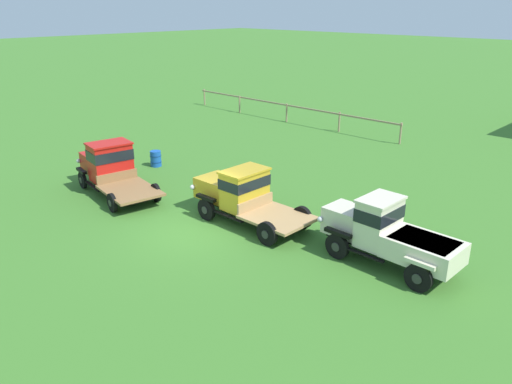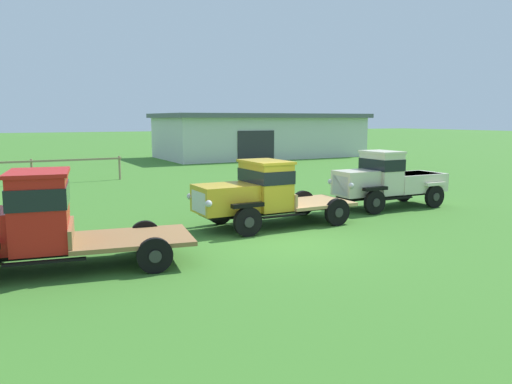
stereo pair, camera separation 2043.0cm
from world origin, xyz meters
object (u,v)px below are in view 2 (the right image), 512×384
Objects in this scene: vintage_truck_foreground_near at (33,221)px; farm_shed at (260,135)px; vintage_truck_midrow_center at (388,180)px; vintage_truck_second_in_line at (259,193)px.

farm_shed is at bearing 53.43° from vintage_truck_foreground_near.
farm_shed is 3.83× the size of vintage_truck_midrow_center.
farm_shed reaches higher than vintage_truck_foreground_near.
vintage_truck_second_in_line is at bearing 14.98° from vintage_truck_foreground_near.
vintage_truck_second_in_line is 5.90m from vintage_truck_midrow_center.
vintage_truck_foreground_near is (-20.16, -27.18, -0.77)m from farm_shed.
vintage_truck_midrow_center is at bearing -107.54° from farm_shed.
vintage_truck_second_in_line is at bearing -118.23° from farm_shed.
farm_shed is 3.44× the size of vintage_truck_second_in_line.
vintage_truck_foreground_near is at bearing -168.68° from vintage_truck_midrow_center.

